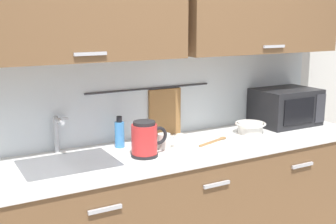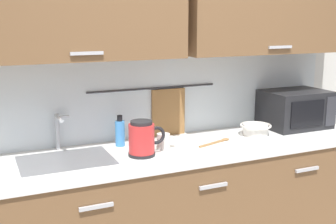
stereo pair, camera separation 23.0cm
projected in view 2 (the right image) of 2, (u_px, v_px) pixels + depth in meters
The scene contains 9 objects.
counter_unit at pixel (187, 211), 2.81m from camera, with size 2.53×0.64×0.90m.
back_wall_assembly at pixel (174, 44), 2.80m from camera, with size 3.70×0.41×2.50m.
sink_faucet at pixel (58, 127), 2.59m from camera, with size 0.09×0.17×0.22m.
microwave at pixel (295, 109), 3.16m from camera, with size 0.46×0.35×0.27m.
electric_kettle at pixel (142, 139), 2.50m from camera, with size 0.23×0.16×0.21m.
dish_soap_bottle at pixel (120, 133), 2.69m from camera, with size 0.06×0.06×0.20m.
mug_near_sink at pixel (164, 141), 2.64m from camera, with size 0.12×0.08×0.09m.
mixing_bowl at pixel (256, 129), 2.95m from camera, with size 0.21×0.21×0.08m.
wooden_spoon at pixel (218, 142), 2.78m from camera, with size 0.27×0.11×0.01m.
Camera 2 is at (-1.19, -2.04, 1.68)m, focal length 46.20 mm.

